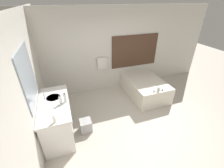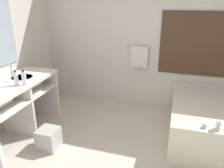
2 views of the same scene
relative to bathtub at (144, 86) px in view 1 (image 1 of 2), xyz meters
name	(u,v)px [view 1 (image 1 of 2)]	position (x,y,z in m)	size (l,w,h in m)	color
ground_plane	(138,129)	(-0.91, -1.35, -0.31)	(16.00, 16.00, 0.00)	beige
wall_back_with_blinds	(111,51)	(-0.88, 0.88, 1.04)	(7.40, 0.13, 2.70)	silver
wall_left_with_mirror	(25,103)	(-3.14, -1.34, 1.04)	(0.08, 7.40, 2.70)	silver
vanity_counter	(56,111)	(-2.77, -0.77, 0.32)	(0.65, 1.44, 0.87)	white
sink_faucet	(44,96)	(-2.95, -0.56, 0.65)	(0.09, 0.04, 0.18)	silver
bathtub	(144,86)	(0.00, 0.00, 0.00)	(1.05, 1.68, 0.68)	silver
water_bottle_1	(60,100)	(-2.61, -0.87, 0.66)	(0.06, 0.06, 0.21)	silver
water_bottle_2	(65,98)	(-2.52, -0.83, 0.67)	(0.06, 0.06, 0.22)	silver
soap_dispenser	(54,119)	(-2.75, -1.42, 0.64)	(0.06, 0.06, 0.16)	white
waste_bin	(86,125)	(-2.15, -0.95, -0.16)	(0.28, 0.28, 0.29)	#B2B2B2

